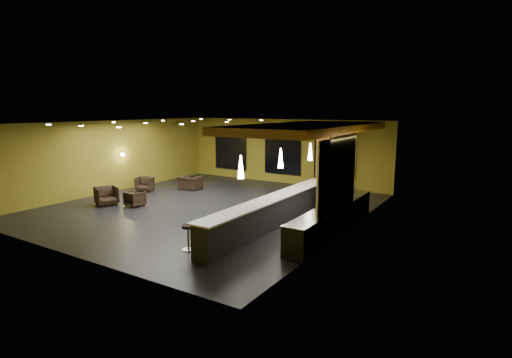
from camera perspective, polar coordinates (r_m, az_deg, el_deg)
The scene contains 36 objects.
floor at distance 16.93m, azimuth -6.67°, elevation -4.12°, with size 12.00×13.00×0.10m, color black.
ceiling at distance 16.43m, azimuth -6.92°, elevation 8.14°, with size 12.00×13.00×0.10m, color black.
wall_back at distance 22.03m, azimuth 3.94°, elevation 3.97°, with size 12.00×0.10×3.50m, color olive.
wall_front at distance 12.27m, azimuth -26.30°, elevation -1.95°, with size 12.00×0.10×3.50m, color olive.
wall_left at distance 20.89m, azimuth -19.87°, elevation 3.06°, with size 0.10×13.00×3.50m, color olive.
wall_right at distance 13.68m, azimuth 13.40°, elevation -0.03°, with size 0.10×13.00×3.50m, color olive.
wood_soffit at distance 15.18m, azimuth 7.48°, elevation 7.26°, with size 3.60×8.00×0.28m, color #BA7E36.
window_left at distance 23.79m, azimuth -3.66°, elevation 4.30°, with size 2.20×0.06×2.40m, color black.
window_center at distance 21.94m, azimuth 3.81°, elevation 3.82°, with size 2.20×0.06×2.40m, color black.
window_right at distance 20.70m, azimuth 11.15°, elevation 3.27°, with size 2.20×0.06×2.40m, color black.
tile_backsplash at distance 12.73m, azimuth 11.61°, elevation 0.45°, with size 0.06×3.20×2.40m, color white.
bar_counter at distance 14.00m, azimuth 2.48°, elevation -4.77°, with size 0.60×8.00×1.00m, color black.
bar_top at distance 13.88m, azimuth 2.50°, elevation -2.67°, with size 0.78×8.10×0.05m, color silver.
prep_counter at distance 13.64m, azimuth 10.89°, elevation -5.65°, with size 0.70×6.00×0.86m, color black.
prep_top at distance 13.52m, azimuth 10.96°, elevation -3.80°, with size 0.72×6.00×0.03m, color silver.
wall_shelf_lower at distance 12.67m, azimuth 10.64°, elevation -1.41°, with size 0.30×1.50×0.03m, color silver.
wall_shelf_upper at distance 12.59m, azimuth 10.70°, elevation 0.60°, with size 0.30×1.50×0.03m, color silver.
column at distance 17.84m, azimuth 9.83°, elevation 2.41°, with size 0.60×0.60×3.50m, color #915420.
wall_sconce at distance 21.06m, azimuth -18.53°, elevation 3.33°, with size 0.22×0.22×0.22m, color #FFE5B2.
pendant_0 at distance 11.96m, azimuth -2.19°, elevation 1.73°, with size 0.20×0.20×0.70m, color white.
pendant_1 at distance 14.08m, azimuth 3.54°, elevation 2.98°, with size 0.20×0.20×0.70m, color white.
pendant_2 at distance 16.31m, azimuth 7.75°, elevation 3.88°, with size 0.20×0.20×0.70m, color white.
staff_a at distance 15.91m, azimuth 9.61°, elevation -2.07°, with size 0.56×0.37×1.55m, color black.
staff_b at distance 16.63m, azimuth 11.03°, elevation -0.98°, with size 0.92×0.72×1.90m, color black.
staff_c at distance 16.09m, azimuth 12.35°, elevation -1.87°, with size 0.80×0.52×1.64m, color black.
armchair_a at distance 18.22m, azimuth -20.58°, elevation -2.26°, with size 0.84×0.87×0.79m, color black.
armchair_b at distance 17.62m, azimuth -16.90°, elevation -2.71°, with size 0.68×0.70×0.64m, color black.
armchair_c at distance 20.64m, azimuth -15.61°, elevation -0.70°, with size 0.77×0.79×0.72m, color black.
armchair_d at distance 20.59m, azimuth -9.41°, elevation -0.54°, with size 1.04×0.91×0.68m, color black.
bar_stool_0 at distance 11.86m, azimuth -9.67°, elevation -7.78°, with size 0.38×0.38×0.74m.
bar_stool_1 at distance 12.71m, azimuth -5.90°, elevation -6.57°, with size 0.36×0.36×0.71m.
bar_stool_2 at distance 13.33m, azimuth -2.89°, elevation -5.35°, with size 0.43×0.43×0.84m.
bar_stool_3 at distance 14.36m, azimuth -0.88°, elevation -4.33°, with size 0.40×0.40×0.80m.
bar_stool_4 at distance 15.27m, azimuth 1.74°, elevation -3.56°, with size 0.38×0.38×0.76m.
bar_stool_5 at distance 16.19m, azimuth 3.65°, elevation -2.64°, with size 0.42×0.42×0.82m.
bar_stool_6 at distance 17.36m, azimuth 6.00°, elevation -1.75°, with size 0.43×0.43×0.85m.
Camera 1 is at (10.31, -12.79, 4.08)m, focal length 28.00 mm.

